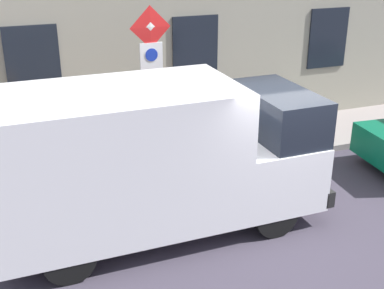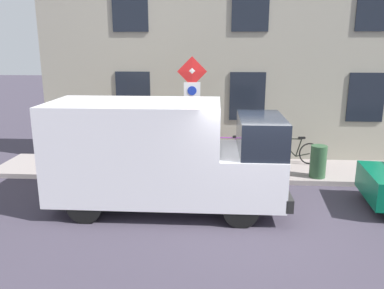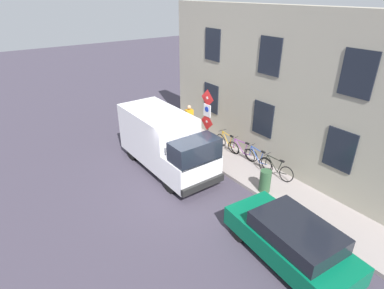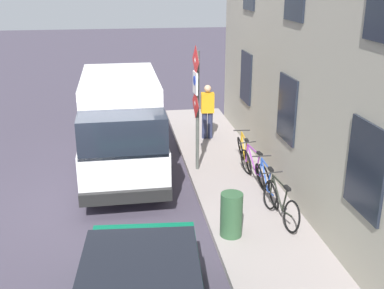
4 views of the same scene
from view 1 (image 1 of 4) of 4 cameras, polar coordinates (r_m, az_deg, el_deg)
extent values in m
plane|color=#3C3644|center=(9.12, 10.09, -8.24)|extent=(80.00, 80.00, 0.00)
cube|color=gray|center=(11.65, 2.15, -0.40)|extent=(2.08, 15.14, 0.14)
cube|color=black|center=(13.62, 14.99, 11.45)|extent=(0.06, 1.10, 1.50)
cube|color=black|center=(11.92, 0.37, 10.68)|extent=(0.06, 1.10, 1.50)
cube|color=black|center=(11.17, -17.41, 8.84)|extent=(0.06, 1.10, 1.50)
cylinder|color=#474C47|center=(9.88, -4.56, 5.39)|extent=(0.09, 0.09, 3.14)
pyramid|color=silver|center=(9.50, -4.65, 12.88)|extent=(0.07, 0.50, 0.50)
pyramid|color=red|center=(9.50, -4.66, 12.88)|extent=(0.05, 0.56, 0.56)
cube|color=white|center=(9.62, -4.59, 9.67)|extent=(0.06, 0.44, 0.56)
cylinder|color=#1933B2|center=(9.59, -4.55, 9.99)|extent=(0.02, 0.24, 0.24)
pyramid|color=silver|center=(9.74, -4.45, 6.49)|extent=(0.07, 0.50, 0.50)
pyramid|color=red|center=(9.75, -4.46, 6.50)|extent=(0.05, 0.56, 0.56)
cube|color=white|center=(7.94, -8.42, -1.51)|extent=(2.03, 3.82, 2.18)
cube|color=white|center=(9.03, 8.03, -2.17)|extent=(2.01, 1.42, 1.10)
cube|color=black|center=(8.79, 9.55, 3.37)|extent=(1.93, 1.00, 0.84)
cube|color=black|center=(9.55, 11.87, -3.48)|extent=(2.00, 0.18, 0.28)
cylinder|color=black|center=(9.84, 4.21, -3.00)|extent=(0.23, 0.76, 0.76)
cylinder|color=black|center=(8.47, 9.32, -7.77)|extent=(0.23, 0.76, 0.76)
cylinder|color=black|center=(9.06, -15.32, -6.21)|extent=(0.23, 0.76, 0.76)
cylinder|color=black|center=(7.55, -13.65, -12.31)|extent=(0.23, 0.76, 0.76)
cylinder|color=black|center=(11.89, 20.26, -0.18)|extent=(0.23, 0.61, 0.60)
torus|color=black|center=(12.21, 5.25, 2.65)|extent=(0.20, 0.67, 0.66)
torus|color=black|center=(12.78, 9.26, 3.35)|extent=(0.20, 0.67, 0.66)
cylinder|color=black|center=(12.32, 6.62, 3.79)|extent=(0.10, 0.60, 0.60)
cylinder|color=black|center=(12.28, 6.97, 5.04)|extent=(0.11, 0.73, 0.07)
cylinder|color=black|center=(12.52, 8.01, 3.94)|extent=(0.06, 0.19, 0.55)
cylinder|color=black|center=(12.67, 8.47, 3.04)|extent=(0.08, 0.43, 0.12)
cylinder|color=black|center=(12.14, 5.39, 3.76)|extent=(0.04, 0.09, 0.50)
cube|color=black|center=(12.47, 8.37, 5.35)|extent=(0.10, 0.21, 0.06)
cylinder|color=#262626|center=(12.06, 5.54, 5.12)|extent=(0.46, 0.08, 0.03)
torus|color=black|center=(11.88, 0.77, 2.17)|extent=(0.19, 0.66, 0.65)
torus|color=black|center=(12.28, 5.36, 2.75)|extent=(0.19, 0.66, 0.65)
cylinder|color=#284FB1|center=(11.93, 2.30, 3.29)|extent=(0.04, 0.60, 0.60)
cylinder|color=#284FB1|center=(11.87, 2.65, 4.57)|extent=(0.04, 0.73, 0.07)
cylinder|color=#284FB1|center=(12.07, 3.89, 3.41)|extent=(0.04, 0.19, 0.55)
cylinder|color=#284FB1|center=(12.21, 4.45, 2.46)|extent=(0.04, 0.43, 0.12)
cylinder|color=#284FB1|center=(11.81, 0.89, 3.31)|extent=(0.04, 0.09, 0.50)
cube|color=black|center=(12.00, 4.26, 4.85)|extent=(0.08, 0.20, 0.06)
cylinder|color=#262626|center=(11.72, 1.02, 4.69)|extent=(0.46, 0.03, 0.03)
torus|color=black|center=(11.51, -3.67, 1.42)|extent=(0.23, 0.67, 0.66)
torus|color=black|center=(11.96, 0.86, 2.31)|extent=(0.23, 0.67, 0.66)
cylinder|color=purple|center=(11.57, -2.19, 2.67)|extent=(0.12, 0.60, 0.60)
cylinder|color=purple|center=(11.51, -1.88, 4.00)|extent=(0.14, 0.72, 0.07)
cylinder|color=purple|center=(11.74, -0.62, 2.89)|extent=(0.06, 0.19, 0.55)
cylinder|color=purple|center=(11.88, -0.03, 1.95)|extent=(0.10, 0.43, 0.12)
cylinder|color=purple|center=(11.43, -3.59, 2.59)|extent=(0.05, 0.09, 0.50)
cube|color=black|center=(11.67, -0.30, 4.39)|extent=(0.11, 0.21, 0.06)
cylinder|color=#262626|center=(11.34, -3.51, 4.03)|extent=(0.46, 0.10, 0.03)
torus|color=black|center=(11.38, -8.66, 0.95)|extent=(0.22, 0.67, 0.65)
torus|color=black|center=(11.55, -3.51, 1.51)|extent=(0.22, 0.67, 0.65)
cylinder|color=gold|center=(11.35, -7.04, 2.10)|extent=(0.08, 0.60, 0.60)
cylinder|color=gold|center=(11.27, -6.73, 3.44)|extent=(0.09, 0.73, 0.07)
cylinder|color=gold|center=(11.42, -5.24, 2.22)|extent=(0.05, 0.19, 0.55)
cylinder|color=gold|center=(11.53, -4.53, 1.21)|extent=(0.07, 0.43, 0.12)
cylinder|color=gold|center=(11.30, -8.60, 2.13)|extent=(0.04, 0.09, 0.50)
cube|color=black|center=(11.33, -4.93, 3.74)|extent=(0.09, 0.21, 0.06)
cylinder|color=#262626|center=(11.20, -8.57, 3.57)|extent=(0.46, 0.06, 0.03)
cylinder|color=#262B47|center=(10.53, -18.51, -1.30)|extent=(0.16, 0.16, 0.85)
cylinder|color=#262B47|center=(10.69, -18.49, -0.92)|extent=(0.16, 0.16, 0.85)
cube|color=orange|center=(10.35, -19.00, 2.62)|extent=(0.42, 0.29, 0.62)
sphere|color=tan|center=(10.21, -19.32, 4.99)|extent=(0.22, 0.22, 0.22)
cylinder|color=#2D5133|center=(11.73, 12.05, 2.00)|extent=(0.44, 0.44, 0.90)
camera|label=2|loc=(3.68, 84.49, -13.26)|focal=36.14mm
camera|label=3|loc=(12.95, 70.92, 20.09)|focal=29.04mm
camera|label=4|loc=(15.85, 45.08, 17.78)|focal=44.15mm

